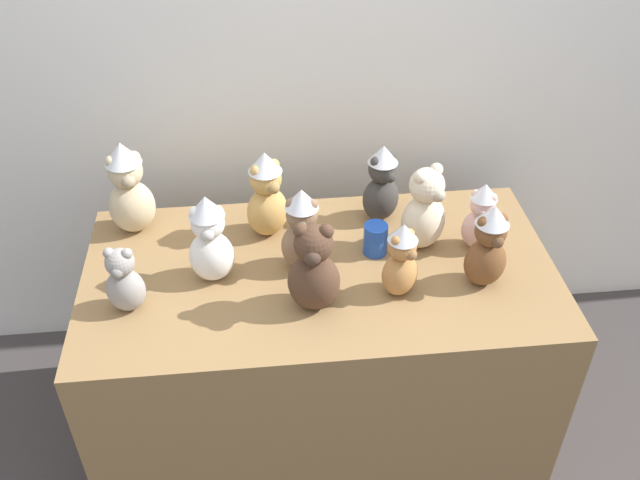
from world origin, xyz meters
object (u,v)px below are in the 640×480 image
(display_table, at_px, (320,352))
(teddy_bear_mocha, at_px, (302,231))
(teddy_bear_caramel, at_px, (401,260))
(party_cup_blue, at_px, (375,239))
(teddy_bear_chestnut, at_px, (488,247))
(teddy_bear_charcoal, at_px, (382,184))
(teddy_bear_ash, at_px, (124,281))
(teddy_bear_snow, at_px, (210,240))
(teddy_bear_sand, at_px, (129,189))
(teddy_bear_blush, at_px, (481,217))
(teddy_bear_honey, at_px, (267,195))
(teddy_bear_cocoa, at_px, (314,270))
(teddy_bear_cream, at_px, (424,210))

(display_table, distance_m, teddy_bear_mocha, 0.54)
(teddy_bear_caramel, relative_size, party_cup_blue, 2.39)
(teddy_bear_chestnut, xyz_separation_m, teddy_bear_charcoal, (-0.26, 0.38, -0.00))
(display_table, xyz_separation_m, teddy_bear_charcoal, (0.24, 0.26, 0.54))
(teddy_bear_ash, xyz_separation_m, teddy_bear_snow, (0.25, 0.12, 0.05))
(teddy_bear_sand, distance_m, party_cup_blue, 0.85)
(teddy_bear_blush, distance_m, teddy_bear_honey, 0.71)
(teddy_bear_cocoa, xyz_separation_m, party_cup_blue, (0.23, 0.24, -0.09))
(teddy_bear_blush, bearing_deg, teddy_bear_ash, -142.30)
(party_cup_blue, bearing_deg, teddy_bear_cocoa, -133.64)
(display_table, relative_size, party_cup_blue, 14.01)
(teddy_bear_mocha, bearing_deg, party_cup_blue, 20.17)
(teddy_bear_ash, height_order, teddy_bear_cream, teddy_bear_cream)
(teddy_bear_caramel, height_order, teddy_bear_honey, teddy_bear_honey)
(teddy_bear_cream, height_order, teddy_bear_caramel, teddy_bear_cream)
(teddy_bear_mocha, distance_m, teddy_bear_cream, 0.42)
(display_table, height_order, teddy_bear_caramel, teddy_bear_caramel)
(teddy_bear_blush, relative_size, teddy_bear_sand, 0.73)
(teddy_bear_chestnut, xyz_separation_m, teddy_bear_cocoa, (-0.54, -0.05, -0.00))
(teddy_bear_mocha, distance_m, teddy_bear_charcoal, 0.38)
(teddy_bear_cream, xyz_separation_m, teddy_bear_sand, (-0.97, 0.19, 0.03))
(teddy_bear_charcoal, height_order, teddy_bear_honey, teddy_bear_honey)
(display_table, relative_size, teddy_bear_mocha, 5.11)
(teddy_bear_chestnut, distance_m, teddy_bear_charcoal, 0.46)
(teddy_bear_mocha, xyz_separation_m, teddy_bear_ash, (-0.54, -0.14, -0.04))
(display_table, height_order, teddy_bear_sand, teddy_bear_sand)
(teddy_bear_cream, bearing_deg, teddy_bear_blush, -41.32)
(teddy_bear_ash, relative_size, party_cup_blue, 2.08)
(teddy_bear_sand, height_order, teddy_bear_cocoa, teddy_bear_sand)
(display_table, xyz_separation_m, teddy_bear_blush, (0.54, 0.06, 0.52))
(party_cup_blue, bearing_deg, display_table, -160.18)
(teddy_bear_blush, xyz_separation_m, teddy_bear_honey, (-0.70, 0.15, 0.03))
(teddy_bear_cocoa, bearing_deg, teddy_bear_sand, 150.70)
(teddy_bear_cream, bearing_deg, teddy_bear_chestnut, -86.70)
(teddy_bear_sand, bearing_deg, teddy_bear_caramel, -41.73)
(teddy_bear_ash, relative_size, teddy_bear_cocoa, 0.74)
(teddy_bear_charcoal, bearing_deg, teddy_bear_cocoa, -148.61)
(teddy_bear_honey, bearing_deg, teddy_bear_mocha, -91.36)
(teddy_bear_chestnut, height_order, teddy_bear_charcoal, same)
(teddy_bear_caramel, bearing_deg, teddy_bear_blush, -0.85)
(teddy_bear_snow, height_order, teddy_bear_honey, teddy_bear_honey)
(teddy_bear_cream, relative_size, teddy_bear_chestnut, 1.04)
(teddy_bear_sand, relative_size, teddy_bear_chestnut, 1.17)
(display_table, height_order, party_cup_blue, party_cup_blue)
(teddy_bear_cream, bearing_deg, teddy_bear_cocoa, -178.23)
(teddy_bear_mocha, relative_size, teddy_bear_sand, 0.87)
(display_table, distance_m, teddy_bear_charcoal, 0.65)
(teddy_bear_blush, distance_m, teddy_bear_charcoal, 0.36)
(teddy_bear_sand, xyz_separation_m, teddy_bear_charcoal, (0.86, -0.02, -0.02))
(teddy_bear_cream, relative_size, teddy_bear_caramel, 1.17)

